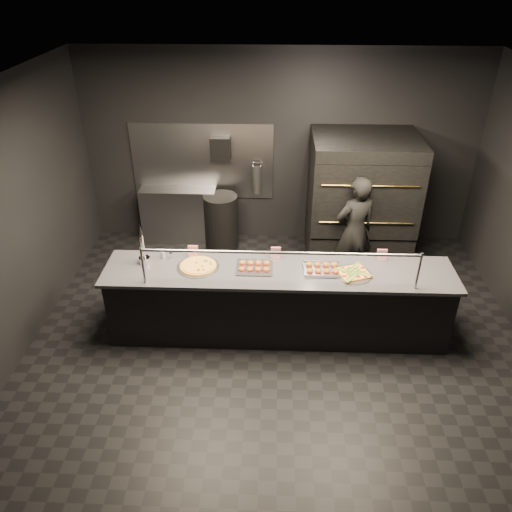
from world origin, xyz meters
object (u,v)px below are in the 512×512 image
pizza_oven (360,200)px  fire_extinguisher (257,179)px  worker (354,232)px  prep_shelf (180,215)px  towel_dispenser (220,148)px  square_pizza (353,273)px  service_counter (278,302)px  beer_tap (143,252)px  slider_tray_b (322,269)px  slider_tray_a (254,267)px  trash_bin (221,222)px  round_pizza (198,266)px

pizza_oven → fire_extinguisher: size_ratio=3.78×
worker → prep_shelf: bearing=-44.3°
prep_shelf → towel_dispenser: bearing=5.7°
square_pizza → towel_dispenser: bearing=125.6°
worker → towel_dispenser: bearing=-52.8°
towel_dispenser → square_pizza: bearing=-54.4°
pizza_oven → service_counter: bearing=-122.3°
beer_tap → slider_tray_b: size_ratio=1.16×
slider_tray_a → slider_tray_b: (0.79, -0.01, 0.00)m
trash_bin → towel_dispenser: bearing=90.0°
fire_extinguisher → beer_tap: size_ratio=0.98×
square_pizza → worker: size_ratio=0.26×
slider_tray_b → trash_bin: (-1.40, 2.09, -0.50)m
fire_extinguisher → slider_tray_b: fire_extinguisher is taller
fire_extinguisher → worker: 1.85m
prep_shelf → square_pizza: bearing=-44.2°
pizza_oven → slider_tray_a: (-1.49, -1.88, -0.02)m
slider_tray_b → worker: bearing=65.5°
slider_tray_b → prep_shelf: bearing=132.3°
prep_shelf → beer_tap: 2.30m
prep_shelf → slider_tray_a: (1.31, -2.30, 0.50)m
slider_tray_b → fire_extinguisher: bearing=109.6°
fire_extinguisher → square_pizza: size_ratio=1.18×
slider_tray_a → beer_tap: bearing=176.4°
round_pizza → slider_tray_a: 0.66m
fire_extinguisher → pizza_oven: bearing=-17.9°
square_pizza → worker: bearing=81.4°
pizza_oven → prep_shelf: 2.88m
beer_tap → trash_bin: 2.21m
towel_dispenser → beer_tap: size_ratio=0.68×
service_counter → prep_shelf: service_counter is taller
beer_tap → worker: worker is taller
service_counter → pizza_oven: size_ratio=2.15×
round_pizza → slider_tray_a: slider_tray_a is taller
round_pizza → worker: 2.31m
prep_shelf → trash_bin: (0.70, -0.21, -0.01)m
square_pizza → pizza_oven: bearing=79.9°
fire_extinguisher → trash_bin: 0.88m
beer_tap → slider_tray_b: bearing=-2.4°
fire_extinguisher → square_pizza: bearing=-64.0°
pizza_oven → worker: 0.74m
towel_dispenser → round_pizza: bearing=-91.2°
prep_shelf → slider_tray_b: (2.10, -2.30, 0.50)m
prep_shelf → towel_dispenser: towel_dispenser is taller
trash_bin → pizza_oven: bearing=-5.6°
towel_dispenser → round_pizza: towel_dispenser is taller
pizza_oven → slider_tray_b: size_ratio=4.29×
fire_extinguisher → worker: size_ratio=0.31×
towel_dispenser → slider_tray_a: (0.61, -2.37, -0.60)m
towel_dispenser → trash_bin: 1.14m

